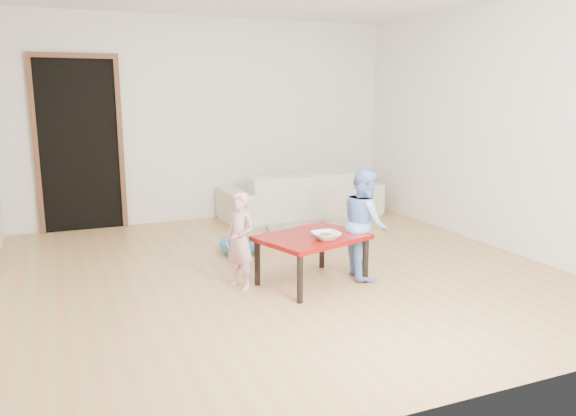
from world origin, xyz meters
TOP-DOWN VIEW (x-y plane):
  - floor at (0.00, 0.00)m, footprint 5.00×5.00m
  - back_wall at (0.00, 2.50)m, footprint 5.00×0.02m
  - right_wall at (2.50, 0.00)m, footprint 0.02×5.00m
  - doorway at (-1.60, 2.48)m, footprint 1.02×0.08m
  - sofa at (1.14, 2.05)m, footprint 2.16×0.89m
  - cushion at (0.72, 1.92)m, footprint 0.56×0.53m
  - red_table at (0.13, -0.43)m, footprint 1.04×0.90m
  - bowl at (0.19, -0.59)m, footprint 0.24×0.24m
  - broccoli at (0.19, -0.59)m, footprint 0.12×0.12m
  - child_pink at (-0.48, -0.29)m, footprint 0.32×0.36m
  - child_blue at (0.66, -0.42)m, footprint 0.48×0.56m
  - basin at (-0.16, 0.71)m, footprint 0.45×0.45m
  - blanket at (0.90, 1.16)m, footprint 1.24×1.12m

SIDE VIEW (x-z plane):
  - floor at x=0.00m, z-range -0.01..0.01m
  - blanket at x=0.90m, z-range 0.00..0.05m
  - basin at x=-0.16m, z-range 0.00..0.14m
  - red_table at x=0.13m, z-range 0.00..0.44m
  - sofa at x=1.14m, z-range 0.00..0.62m
  - child_pink at x=-0.48m, z-range 0.00..0.84m
  - broccoli at x=0.19m, z-range 0.44..0.50m
  - bowl at x=0.19m, z-range 0.44..0.50m
  - cushion at x=0.72m, z-range 0.41..0.53m
  - child_blue at x=0.66m, z-range 0.00..1.00m
  - doorway at x=-1.60m, z-range -0.03..2.08m
  - back_wall at x=0.00m, z-range 0.00..2.60m
  - right_wall at x=2.50m, z-range 0.00..2.60m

